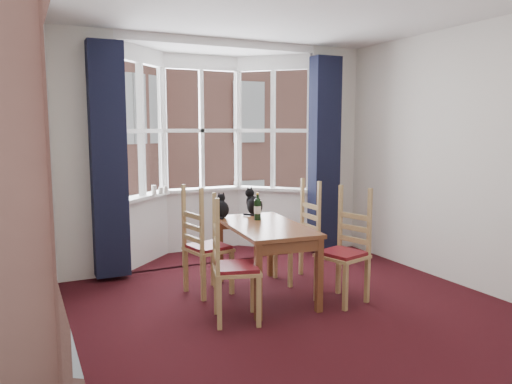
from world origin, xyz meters
TOP-DOWN VIEW (x-y plane):
  - floor at (0.00, 0.00)m, footprint 4.50×4.50m
  - wall_left at (-2.00, 0.00)m, footprint 0.00×4.50m
  - wall_right at (2.00, 0.00)m, footprint 0.00×4.50m
  - wall_back_pier_left at (-1.65, 2.25)m, footprint 0.70×0.12m
  - wall_back_pier_right at (1.65, 2.25)m, footprint 0.70×0.12m
  - bay_window at (0.00, 2.75)m, footprint 2.76×0.94m
  - curtain_left at (-1.42, 2.07)m, footprint 0.38×0.22m
  - curtain_right at (1.42, 2.07)m, footprint 0.38×0.22m
  - dining_table at (-0.10, 0.83)m, footprint 0.83×1.38m
  - chair_left_near at (-0.72, 0.36)m, footprint 0.50×0.52m
  - chair_left_far at (-0.68, 1.14)m, footprint 0.48×0.49m
  - chair_right_near at (0.59, 0.36)m, footprint 0.50×0.51m
  - chair_right_far at (0.53, 1.13)m, footprint 0.41×0.43m
  - cat_left at (-0.35, 1.38)m, footprint 0.18×0.23m
  - cat_right at (0.04, 1.38)m, footprint 0.24×0.27m
  - wine_bottle at (-0.06, 1.09)m, footprint 0.07×0.07m
  - candle_tall at (-0.79, 2.60)m, footprint 0.06×0.06m
  - candle_short at (-0.69, 2.63)m, footprint 0.06×0.06m
  - candle_extra at (-0.62, 2.65)m, footprint 0.05×0.05m
  - street at (0.00, 32.25)m, footprint 80.00×80.00m
  - tenement_building at (0.00, 14.01)m, footprint 18.40×7.80m

SIDE VIEW (x-z plane):
  - street at x=0.00m, z-range -6.00..-6.00m
  - floor at x=0.00m, z-range 0.00..0.00m
  - chair_left_near at x=-0.72m, z-range 0.01..0.93m
  - chair_left_far at x=-0.68m, z-range 0.01..0.93m
  - chair_right_near at x=0.59m, z-range 0.01..0.93m
  - chair_right_far at x=0.53m, z-range 0.01..0.93m
  - dining_table at x=-0.10m, z-range 0.27..1.02m
  - cat_left at x=-0.35m, z-range 0.71..0.99m
  - cat_right at x=0.04m, z-range 0.71..1.03m
  - wine_bottle at x=-0.06m, z-range 0.73..1.02m
  - candle_short at x=-0.69m, z-range 0.87..0.96m
  - candle_extra at x=-0.62m, z-range 0.87..0.97m
  - candle_tall at x=-0.79m, z-range 0.87..0.99m
  - curtain_left at x=-1.42m, z-range 0.05..2.65m
  - curtain_right at x=1.42m, z-range 0.05..2.65m
  - wall_left at x=-2.00m, z-range -0.85..3.65m
  - wall_right at x=2.00m, z-range -0.85..3.65m
  - wall_back_pier_left at x=-1.65m, z-range 0.00..2.80m
  - wall_back_pier_right at x=1.65m, z-range 0.00..2.80m
  - bay_window at x=0.00m, z-range 0.00..2.80m
  - tenement_building at x=0.00m, z-range -6.00..9.20m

